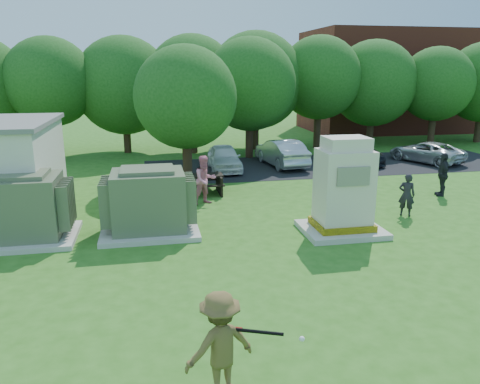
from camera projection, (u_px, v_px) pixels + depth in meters
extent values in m
plane|color=#2D6619|center=(273.00, 287.00, 11.04)|extent=(120.00, 120.00, 0.00)
cube|color=maroon|center=(398.00, 81.00, 38.99)|extent=(15.00, 8.00, 8.00)
cube|color=#232326|center=(333.00, 165.00, 25.15)|extent=(20.00, 6.00, 0.01)
cube|color=beige|center=(25.00, 238.00, 14.08)|extent=(3.00, 2.40, 0.15)
cube|color=#596246|center=(22.00, 207.00, 13.84)|extent=(2.20, 1.80, 1.80)
cube|color=#596246|center=(18.00, 175.00, 13.59)|extent=(1.60, 1.30, 0.12)
cube|color=#596246|center=(67.00, 204.00, 14.07)|extent=(0.32, 1.50, 1.35)
cube|color=beige|center=(150.00, 230.00, 14.77)|extent=(3.00, 2.40, 0.15)
cube|color=#566244|center=(149.00, 200.00, 14.52)|extent=(2.20, 1.80, 1.80)
cube|color=#566244|center=(147.00, 170.00, 14.28)|extent=(1.60, 1.30, 0.12)
cube|color=#566244|center=(106.00, 202.00, 14.28)|extent=(0.32, 1.50, 1.35)
cube|color=#566244|center=(189.00, 197.00, 14.75)|extent=(0.32, 1.50, 1.35)
cube|color=beige|center=(341.00, 230.00, 14.77)|extent=(2.48, 2.03, 0.17)
cube|color=yellow|center=(342.00, 224.00, 14.72)|extent=(1.75, 1.41, 0.20)
cube|color=beige|center=(344.00, 186.00, 14.41)|extent=(1.58, 1.24, 2.26)
cube|color=beige|center=(346.00, 144.00, 14.07)|extent=(1.30, 1.01, 0.39)
cube|color=gray|center=(354.00, 177.00, 13.67)|extent=(1.01, 0.05, 0.56)
cube|color=black|center=(199.00, 175.00, 19.10)|extent=(1.90, 0.74, 0.06)
cube|color=black|center=(198.00, 180.00, 19.73)|extent=(1.90, 0.26, 0.05)
cube|color=black|center=(201.00, 186.00, 18.63)|extent=(1.90, 0.26, 0.05)
cube|color=black|center=(179.00, 186.00, 19.05)|extent=(0.08, 1.43, 0.78)
cube|color=black|center=(219.00, 184.00, 19.35)|extent=(0.08, 1.43, 0.78)
imported|color=brown|center=(220.00, 345.00, 7.19)|extent=(1.28, 0.97, 1.76)
imported|color=black|center=(407.00, 195.00, 16.27)|extent=(0.66, 0.59, 1.51)
imported|color=pink|center=(205.00, 180.00, 17.64)|extent=(1.11, 0.99, 1.87)
imported|color=#25252A|center=(443.00, 174.00, 18.85)|extent=(0.73, 1.11, 1.76)
imported|color=white|center=(224.00, 158.00, 23.69)|extent=(1.64, 3.82, 1.28)
imported|color=#B6B7BB|center=(281.00, 153.00, 24.77)|extent=(1.98, 4.43, 1.41)
imported|color=black|center=(354.00, 150.00, 25.76)|extent=(2.11, 4.62, 1.31)
imported|color=silver|center=(426.00, 152.00, 25.75)|extent=(3.34, 4.50, 1.14)
cylinder|color=black|center=(256.00, 332.00, 7.07)|extent=(0.81, 0.37, 0.06)
cylinder|color=maroon|center=(235.00, 329.00, 7.14)|extent=(0.23, 0.14, 0.06)
sphere|color=white|center=(302.00, 339.00, 7.30)|extent=(0.09, 0.09, 0.09)
cylinder|color=#47301E|center=(55.00, 133.00, 27.03)|extent=(0.44, 0.44, 2.80)
sphere|color=#235B1C|center=(50.00, 82.00, 26.29)|extent=(5.00, 5.00, 5.00)
cylinder|color=#47301E|center=(127.00, 134.00, 28.60)|extent=(0.44, 0.44, 2.30)
sphere|color=#235B1C|center=(124.00, 85.00, 27.86)|extent=(5.80, 5.80, 5.80)
cylinder|color=#47301E|center=(194.00, 131.00, 28.44)|extent=(0.44, 0.44, 2.70)
sphere|color=#235B1C|center=(192.00, 81.00, 27.68)|extent=(5.40, 5.40, 5.40)
cylinder|color=#47301E|center=(255.00, 130.00, 29.78)|extent=(0.44, 0.44, 2.50)
sphere|color=#235B1C|center=(256.00, 80.00, 29.00)|extent=(6.00, 6.00, 6.00)
cylinder|color=#47301E|center=(317.00, 126.00, 30.10)|extent=(0.44, 0.44, 2.90)
sphere|color=#235B1C|center=(319.00, 78.00, 29.33)|extent=(5.20, 5.20, 5.20)
cylinder|color=#47301E|center=(370.00, 127.00, 31.47)|extent=(0.44, 0.44, 2.40)
sphere|color=#235B1C|center=(373.00, 83.00, 30.74)|extent=(5.60, 5.60, 5.60)
cylinder|color=#47301E|center=(432.00, 126.00, 31.34)|extent=(0.44, 0.44, 2.60)
sphere|color=#235B1C|center=(436.00, 84.00, 30.64)|extent=(4.80, 4.80, 4.80)
cylinder|color=#47301E|center=(479.00, 124.00, 32.67)|extent=(0.44, 0.44, 2.50)
cylinder|color=#47301E|center=(187.00, 154.00, 21.46)|extent=(0.44, 0.44, 2.40)
sphere|color=#235B1C|center=(186.00, 97.00, 20.80)|extent=(4.60, 4.60, 4.60)
cylinder|color=#47301E|center=(249.00, 135.00, 26.93)|extent=(0.44, 0.44, 2.60)
sphere|color=#235B1C|center=(250.00, 84.00, 26.20)|extent=(5.20, 5.20, 5.20)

